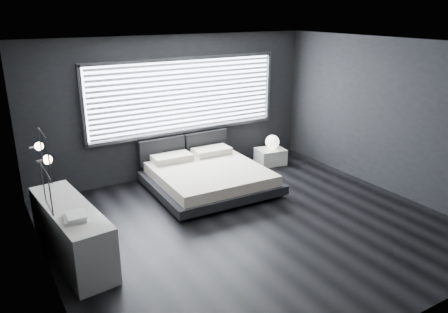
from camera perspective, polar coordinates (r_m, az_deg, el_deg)
room at (r=6.54m, az=3.81°, el=2.07°), size 6.04×6.00×2.80m
window at (r=8.86m, az=-5.04°, el=7.91°), size 4.14×0.09×1.52m
headboard at (r=9.02m, az=-5.23°, el=1.29°), size 1.96×0.16×0.52m
sconce_near at (r=5.50m, az=-22.09°, el=-0.38°), size 0.18×0.11×0.11m
sconce_far at (r=6.07m, az=-23.04°, el=1.23°), size 0.18×0.11×0.11m
wall_art_upper at (r=4.85m, az=-22.33°, el=0.21°), size 0.01×0.48×0.48m
wall_art_lower at (r=5.24m, az=-22.15°, el=-3.91°), size 0.01×0.48×0.48m
bed at (r=8.25m, az=-1.99°, el=-2.66°), size 2.20×2.11×0.56m
nightstand at (r=9.69m, az=6.08°, el=0.02°), size 0.65×0.57×0.34m
orb_lamp at (r=9.63m, az=6.33°, el=1.91°), size 0.30×0.30×0.30m
dresser at (r=6.36m, az=-19.24°, el=-9.34°), size 0.75×2.00×0.78m
book_stack at (r=5.80m, az=-18.87°, el=-7.44°), size 0.31×0.38×0.07m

